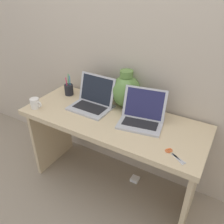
% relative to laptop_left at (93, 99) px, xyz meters
% --- Properties ---
extents(ground_plane, '(6.00, 6.00, 0.00)m').
position_rel_laptop_left_xyz_m(ground_plane, '(0.21, -0.08, -0.77)').
color(ground_plane, gray).
extents(back_wall, '(4.40, 0.04, 2.40)m').
position_rel_laptop_left_xyz_m(back_wall, '(0.21, 0.24, 0.43)').
color(back_wall, '#BCAD99').
rests_on(back_wall, ground).
extents(desk, '(1.39, 0.55, 0.70)m').
position_rel_laptop_left_xyz_m(desk, '(0.21, -0.08, -0.22)').
color(desk, '#D1B78C').
rests_on(desk, ground).
extents(laptop_left, '(0.32, 0.26, 0.24)m').
position_rel_laptop_left_xyz_m(laptop_left, '(0.00, 0.00, 0.00)').
color(laptop_left, '#B2B2B7').
rests_on(laptop_left, desk).
extents(laptop_right, '(0.34, 0.30, 0.23)m').
position_rel_laptop_left_xyz_m(laptop_right, '(0.42, -0.01, -0.00)').
color(laptop_right, '#B2B2B7').
rests_on(laptop_right, desk).
extents(green_vase, '(0.23, 0.23, 0.30)m').
position_rel_laptop_left_xyz_m(green_vase, '(0.21, 0.14, 0.07)').
color(green_vase, '#5B843D').
rests_on(green_vase, desk).
extents(coffee_mug, '(0.11, 0.07, 0.08)m').
position_rel_laptop_left_xyz_m(coffee_mug, '(-0.38, -0.25, -0.02)').
color(coffee_mug, white).
rests_on(coffee_mug, desk).
extents(pen_cup, '(0.08, 0.08, 0.19)m').
position_rel_laptop_left_xyz_m(pen_cup, '(-0.30, 0.06, -0.01)').
color(pen_cup, black).
rests_on(pen_cup, desk).
extents(scissors, '(0.14, 0.10, 0.01)m').
position_rel_laptop_left_xyz_m(scissors, '(0.72, -0.24, -0.06)').
color(scissors, '#B7B7BC').
rests_on(scissors, desk).
extents(power_brick, '(0.07, 0.07, 0.03)m').
position_rel_laptop_left_xyz_m(power_brick, '(0.37, 0.06, -0.75)').
color(power_brick, white).
rests_on(power_brick, ground).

